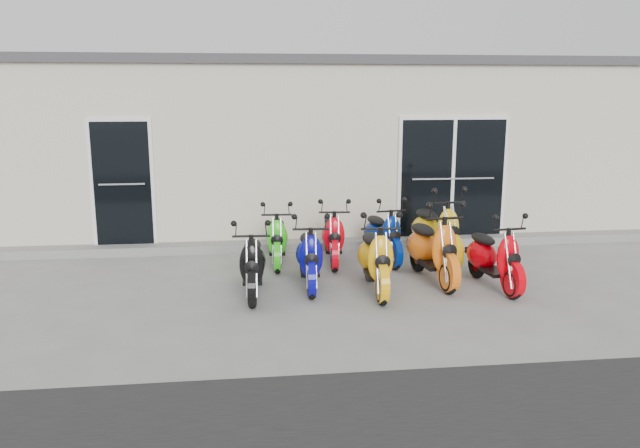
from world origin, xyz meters
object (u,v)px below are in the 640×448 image
Objects in this scene: scooter_front_orange_b at (432,240)px; scooter_front_red at (494,249)px; scooter_front_black at (252,255)px; scooter_front_orange_a at (376,249)px; scooter_back_blue at (383,228)px; scooter_back_green at (277,231)px; scooter_front_blue at (309,248)px; scooter_back_yellow at (436,223)px; scooter_back_red at (333,229)px.

scooter_front_orange_b reaches higher than scooter_front_red.
scooter_front_black is 0.93× the size of scooter_front_orange_a.
scooter_front_red is 2.00m from scooter_back_blue.
scooter_front_black is 1.03× the size of scooter_back_green.
scooter_front_orange_a is at bearing -114.51° from scooter_back_blue.
scooter_front_black is 2.62m from scooter_front_orange_b.
scooter_front_blue is at bearing 165.93° from scooter_front_red.
scooter_back_yellow is at bearing -16.53° from scooter_back_blue.
scooter_back_green is at bearing 76.51° from scooter_front_black.
scooter_front_black is 0.99× the size of scooter_front_blue.
scooter_back_yellow is at bearing 63.99° from scooter_front_orange_b.
scooter_front_orange_a reaches higher than scooter_back_green.
scooter_back_red reaches higher than scooter_back_blue.
scooter_back_green is at bearing 145.38° from scooter_front_red.
scooter_front_blue is (0.81, 0.27, 0.01)m from scooter_front_black.
scooter_front_orange_a is 2.02m from scooter_back_green.
scooter_front_blue is 1.32m from scooter_back_red.
scooter_front_red is at bearing -59.62° from scooter_back_blue.
scooter_back_blue is at bearing 164.27° from scooter_back_yellow.
scooter_front_orange_b is 1.13m from scooter_back_yellow.
scooter_front_orange_a is at bearing -71.19° from scooter_back_red.
scooter_front_blue is 1.02× the size of scooter_back_blue.
scooter_back_yellow reaches higher than scooter_front_blue.
scooter_front_orange_b is 1.16× the size of scooter_back_green.
scooter_back_yellow reaches higher than scooter_front_red.
scooter_front_orange_a reaches higher than scooter_front_red.
scooter_back_blue is (0.82, 0.00, -0.00)m from scooter_back_red.
scooter_front_black is at bearing -158.35° from scooter_front_blue.
scooter_back_red is at bearing 131.33° from scooter_front_orange_b.
scooter_front_blue reaches higher than scooter_front_black.
scooter_front_orange_a is 1.06× the size of scooter_front_red.
scooter_back_red is (0.90, -0.02, 0.01)m from scooter_back_green.
scooter_back_blue is (1.72, -0.02, 0.01)m from scooter_back_green.
scooter_front_black is 0.99× the size of scooter_front_red.
scooter_back_red is at bearing 70.09° from scooter_front_blue.
scooter_front_orange_a reaches higher than scooter_front_black.
scooter_front_black is 0.87× the size of scooter_back_yellow.
scooter_front_black is 2.61m from scooter_back_blue.
scooter_front_orange_b is 1.75m from scooter_back_red.
scooter_front_black is 1.00× the size of scooter_back_red.
scooter_front_red is at bearing -4.54° from scooter_front_blue.
scooter_back_blue is at bearing 122.17° from scooter_front_red.
scooter_front_black is at bearing -179.20° from scooter_front_orange_b.
scooter_front_blue is 2.60m from scooter_front_red.
scooter_back_red is at bearing 105.99° from scooter_front_orange_a.
scooter_back_red is (-2.07, 1.56, -0.01)m from scooter_front_red.
scooter_back_red is at bearing 136.38° from scooter_front_red.
scooter_back_yellow is at bearing 29.60° from scooter_front_blue.
scooter_front_blue reaches higher than scooter_back_green.
scooter_front_blue is 1.00× the size of scooter_front_red.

